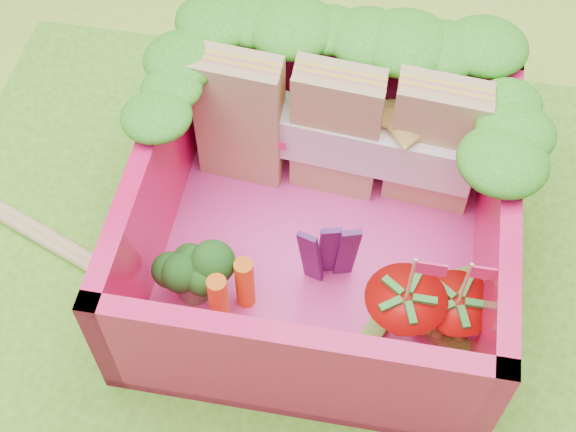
# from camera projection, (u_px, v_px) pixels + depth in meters

# --- Properties ---
(ground) EXTENTS (14.00, 14.00, 0.00)m
(ground) POSITION_uv_depth(u_px,v_px,m) (248.00, 296.00, 3.04)
(ground) COLOR #9BCF3A
(ground) RESTS_ON ground
(placemat) EXTENTS (2.60, 2.60, 0.03)m
(placemat) POSITION_uv_depth(u_px,v_px,m) (247.00, 294.00, 3.02)
(placemat) COLOR #5EAD27
(placemat) RESTS_ON ground
(bento_floor) EXTENTS (1.30, 1.30, 0.05)m
(bento_floor) POSITION_uv_depth(u_px,v_px,m) (319.00, 254.00, 3.08)
(bento_floor) COLOR #F23DA2
(bento_floor) RESTS_ON placemat
(bento_box) EXTENTS (1.30, 1.30, 0.55)m
(bento_box) POSITION_uv_depth(u_px,v_px,m) (321.00, 217.00, 2.87)
(bento_box) COLOR #F1145A
(bento_box) RESTS_ON placemat
(lettuce_ruffle) EXTENTS (1.43, 0.77, 0.11)m
(lettuce_ruffle) POSITION_uv_depth(u_px,v_px,m) (344.00, 60.00, 2.86)
(lettuce_ruffle) COLOR #228317
(lettuce_ruffle) RESTS_ON bento_box
(sandwich_stack) EXTENTS (1.08, 0.27, 0.59)m
(sandwich_stack) POSITION_uv_depth(u_px,v_px,m) (337.00, 132.00, 3.02)
(sandwich_stack) COLOR tan
(sandwich_stack) RESTS_ON bento_floor
(broccoli) EXTENTS (0.33, 0.33, 0.26)m
(broccoli) POSITION_uv_depth(u_px,v_px,m) (190.00, 266.00, 2.81)
(broccoli) COLOR #5EA34E
(broccoli) RESTS_ON bento_floor
(carrot_sticks) EXTENTS (0.14, 0.17, 0.28)m
(carrot_sticks) POSITION_uv_depth(u_px,v_px,m) (231.00, 293.00, 2.80)
(carrot_sticks) COLOR orange
(carrot_sticks) RESTS_ON bento_floor
(purple_wedges) EXTENTS (0.20, 0.08, 0.38)m
(purple_wedges) POSITION_uv_depth(u_px,v_px,m) (329.00, 253.00, 2.83)
(purple_wedges) COLOR #481A5D
(purple_wedges) RESTS_ON bento_floor
(strawberry_left) EXTENTS (0.28, 0.28, 0.52)m
(strawberry_left) POSITION_uv_depth(u_px,v_px,m) (402.00, 317.00, 2.73)
(strawberry_left) COLOR red
(strawberry_left) RESTS_ON bento_floor
(strawberry_right) EXTENTS (0.25, 0.25, 0.49)m
(strawberry_right) POSITION_uv_depth(u_px,v_px,m) (452.00, 319.00, 2.74)
(strawberry_right) COLOR red
(strawberry_right) RESTS_ON bento_floor
(snap_peas) EXTENTS (0.54, 0.59, 0.05)m
(snap_peas) POSITION_uv_depth(u_px,v_px,m) (421.00, 323.00, 2.85)
(snap_peas) COLOR #6FBF3C
(snap_peas) RESTS_ON bento_floor
(chopsticks) EXTENTS (2.34, 0.95, 0.04)m
(chopsticks) POSITION_uv_depth(u_px,v_px,m) (28.00, 227.00, 3.16)
(chopsticks) COLOR #E3BD7C
(chopsticks) RESTS_ON placemat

